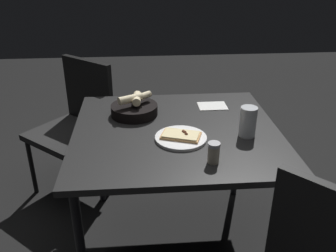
{
  "coord_description": "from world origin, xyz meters",
  "views": [
    {
      "loc": [
        0.17,
        1.61,
        1.53
      ],
      "look_at": [
        0.05,
        0.09,
        0.78
      ],
      "focal_mm": 39.11,
      "sensor_mm": 36.0,
      "label": 1
    }
  ],
  "objects_px": {
    "pizza_plate": "(181,137)",
    "beer_glass": "(248,123)",
    "bread_basket": "(134,108)",
    "chair_near": "(77,119)",
    "pepper_shaker": "(214,154)",
    "dining_table": "(176,140)"
  },
  "relations": [
    {
      "from": "beer_glass",
      "to": "chair_near",
      "type": "bearing_deg",
      "value": -37.59
    },
    {
      "from": "beer_glass",
      "to": "bread_basket",
      "type": "bearing_deg",
      "value": -27.95
    },
    {
      "from": "pizza_plate",
      "to": "beer_glass",
      "type": "height_order",
      "value": "beer_glass"
    },
    {
      "from": "bread_basket",
      "to": "pepper_shaker",
      "type": "relative_size",
      "value": 2.71
    },
    {
      "from": "pepper_shaker",
      "to": "chair_near",
      "type": "distance_m",
      "value": 1.2
    },
    {
      "from": "beer_glass",
      "to": "pepper_shaker",
      "type": "bearing_deg",
      "value": 47.77
    },
    {
      "from": "dining_table",
      "to": "chair_near",
      "type": "xyz_separation_m",
      "value": [
        0.59,
        -0.62,
        -0.15
      ]
    },
    {
      "from": "bread_basket",
      "to": "chair_near",
      "type": "relative_size",
      "value": 0.28
    },
    {
      "from": "beer_glass",
      "to": "pizza_plate",
      "type": "bearing_deg",
      "value": 2.48
    },
    {
      "from": "pepper_shaker",
      "to": "chair_near",
      "type": "height_order",
      "value": "chair_near"
    },
    {
      "from": "dining_table",
      "to": "pizza_plate",
      "type": "distance_m",
      "value": 0.13
    },
    {
      "from": "pizza_plate",
      "to": "bread_basket",
      "type": "relative_size",
      "value": 0.98
    },
    {
      "from": "bread_basket",
      "to": "chair_near",
      "type": "xyz_separation_m",
      "value": [
        0.39,
        -0.42,
        -0.25
      ]
    },
    {
      "from": "pepper_shaker",
      "to": "chair_near",
      "type": "xyz_separation_m",
      "value": [
        0.71,
        -0.94,
        -0.25
      ]
    },
    {
      "from": "pizza_plate",
      "to": "beer_glass",
      "type": "xyz_separation_m",
      "value": [
        -0.32,
        -0.01,
        0.05
      ]
    },
    {
      "from": "bread_basket",
      "to": "beer_glass",
      "type": "bearing_deg",
      "value": 152.05
    },
    {
      "from": "pizza_plate",
      "to": "pepper_shaker",
      "type": "bearing_deg",
      "value": 117.74
    },
    {
      "from": "beer_glass",
      "to": "pepper_shaker",
      "type": "height_order",
      "value": "beer_glass"
    },
    {
      "from": "bread_basket",
      "to": "beer_glass",
      "type": "xyz_separation_m",
      "value": [
        -0.54,
        0.28,
        0.03
      ]
    },
    {
      "from": "pizza_plate",
      "to": "pepper_shaker",
      "type": "height_order",
      "value": "pepper_shaker"
    },
    {
      "from": "pizza_plate",
      "to": "chair_near",
      "type": "distance_m",
      "value": 0.97
    },
    {
      "from": "beer_glass",
      "to": "pepper_shaker",
      "type": "distance_m",
      "value": 0.31
    }
  ]
}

